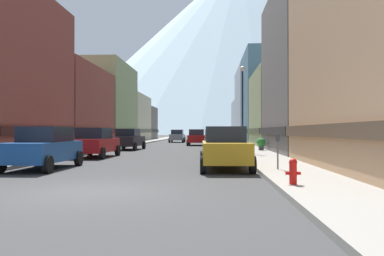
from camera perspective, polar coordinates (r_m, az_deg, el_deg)
The scene contains 29 objects.
ground_plane at distance 10.44m, azimuth -15.41°, elevation -9.22°, with size 400.00×400.00×0.00m, color #3A3A3A.
sidewalk_left at distance 45.82m, azimuth -9.01°, elevation -2.35°, with size 2.50×100.00×0.15m, color gray.
sidewalk_right at distance 44.92m, azimuth 6.80°, elevation -2.39°, with size 2.50×100.00×0.15m, color gray.
storefront_left_2 at distance 38.75m, azimuth -20.44°, elevation 2.72°, with size 9.56×12.10×7.72m.
storefront_left_3 at distance 50.63m, azimuth -14.03°, elevation 3.34°, with size 8.35×12.55×10.19m.
storefront_left_4 at distance 62.64m, azimuth -10.41°, elevation 1.35°, with size 7.76×12.42×7.39m.
storefront_left_5 at distance 72.77m, azimuth -8.53°, elevation 0.62°, with size 7.81×8.15×6.14m.
storefront_right_1 at distance 28.71m, azimuth 21.03°, elevation 7.57°, with size 9.46×11.11×11.53m.
storefront_right_2 at distance 39.60m, azimuth 16.37°, elevation 2.51°, with size 10.14×10.96×7.54m.
storefront_right_3 at distance 51.34m, azimuth 12.95°, elevation 4.19°, with size 9.56×11.74×11.85m.
storefront_right_4 at distance 64.33m, azimuth 10.84°, elevation 3.25°, with size 9.40×13.88×11.83m.
storefront_right_5 at distance 77.29m, azimuth 8.62°, elevation 1.05°, with size 7.04×12.57×7.50m.
car_left_0 at distance 17.16m, azimuth -21.33°, elevation -2.74°, with size 2.07×4.40×1.78m.
car_left_1 at distance 23.76m, azimuth -14.31°, elevation -2.11°, with size 2.13×4.43×1.78m.
car_left_2 at distance 32.79m, azimuth -9.46°, elevation -1.66°, with size 2.22×4.47×1.78m.
car_right_0 at distance 15.91m, azimuth 4.94°, elevation -2.96°, with size 2.17×4.45×1.78m.
car_right_1 at distance 21.99m, azimuth 4.41°, elevation -2.26°, with size 2.24×4.48×1.78m.
car_right_2 at distance 30.51m, azimuth 4.00°, elevation -1.76°, with size 2.09×4.41×1.78m.
car_right_3 at distance 37.32m, azimuth 3.81°, elevation -1.52°, with size 2.16×4.45×1.78m.
car_driving_0 at distance 42.18m, azimuth 0.72°, elevation -1.40°, with size 2.06×4.40×1.78m.
car_driving_1 at distance 53.62m, azimuth -2.23°, elevation -1.19°, with size 2.06×4.40×1.78m.
fire_hydrant_near at distance 10.68m, azimuth 14.93°, elevation -6.18°, with size 0.40×0.22×0.70m.
parking_meter_near at distance 14.74m, azimuth 12.74°, elevation -2.70°, with size 0.14×0.10×1.33m.
potted_plant_0 at distance 24.86m, azimuth -21.42°, elevation -2.66°, with size 0.55×0.55×0.86m.
potted_plant_1 at distance 29.26m, azimuth 10.33°, elevation -2.25°, with size 0.69×0.69×0.92m.
potted_plant_2 at distance 28.91m, azimuth -17.82°, elevation -2.25°, with size 0.75×0.75×0.98m.
pedestrian_0 at distance 36.77m, azimuth -12.01°, elevation -1.49°, with size 0.36×0.36×1.67m.
streetlamp_right at distance 26.16m, azimuth 7.58°, elevation 4.80°, with size 0.36×0.36×5.86m.
mountain_backdrop at distance 277.21m, azimuth 7.21°, elevation 12.14°, with size 255.82×255.82×124.04m, color silver.
Camera 1 is at (3.25, -9.80, 1.59)m, focal length 35.55 mm.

